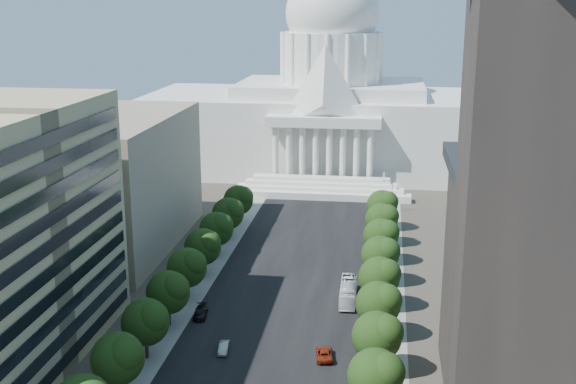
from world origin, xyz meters
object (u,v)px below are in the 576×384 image
at_px(car_silver, 224,348).
at_px(car_dark_b, 200,313).
at_px(car_red, 324,354).
at_px(city_bus, 348,291).

bearing_deg(car_silver, car_dark_b, 113.88).
bearing_deg(car_red, car_silver, -7.64).
bearing_deg(car_silver, car_red, -5.59).
bearing_deg(car_red, car_dark_b, -35.83).
distance_m(car_red, city_bus, 23.62).
height_order(car_silver, city_bus, city_bus).
distance_m(car_dark_b, city_bus, 28.07).
relative_size(car_red, car_dark_b, 1.01).
xyz_separation_m(car_red, car_dark_b, (-23.35, 12.48, 0.03)).
distance_m(car_silver, city_bus, 30.05).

